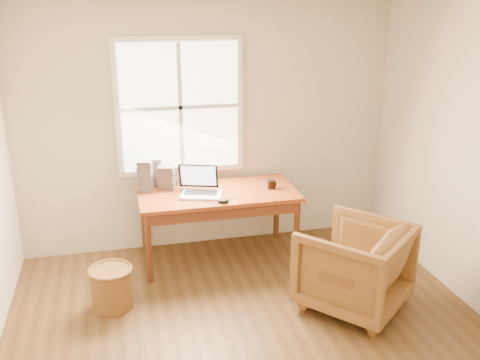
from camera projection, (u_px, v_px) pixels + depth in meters
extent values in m
cube|color=beige|center=(208.00, 128.00, 5.66)|extent=(4.00, 0.02, 2.60)
cube|color=silver|center=(180.00, 107.00, 5.48)|extent=(1.32, 0.05, 1.42)
cube|color=white|center=(180.00, 107.00, 5.45)|extent=(1.20, 0.02, 1.30)
cube|color=silver|center=(180.00, 108.00, 5.44)|extent=(0.04, 0.02, 1.30)
cube|color=silver|center=(180.00, 108.00, 5.44)|extent=(1.20, 0.02, 0.04)
cube|color=brown|center=(218.00, 193.00, 5.42)|extent=(1.60, 0.80, 0.04)
imported|color=brown|center=(354.00, 266.00, 4.67)|extent=(1.18, 1.19, 0.78)
cylinder|color=brown|center=(112.00, 288.00, 4.72)|extent=(0.45, 0.45, 0.36)
ellipsoid|color=black|center=(223.00, 201.00, 5.11)|extent=(0.13, 0.10, 0.04)
cylinder|color=black|center=(271.00, 184.00, 5.49)|extent=(0.10, 0.10, 0.09)
cube|color=silver|center=(154.00, 171.00, 5.57)|extent=(0.15, 0.14, 0.29)
cube|color=#232428|center=(167.00, 178.00, 5.46)|extent=(0.19, 0.17, 0.24)
cube|color=gray|center=(145.00, 176.00, 5.38)|extent=(0.17, 0.15, 0.32)
cube|color=silver|center=(181.00, 174.00, 5.64)|extent=(0.19, 0.18, 0.20)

